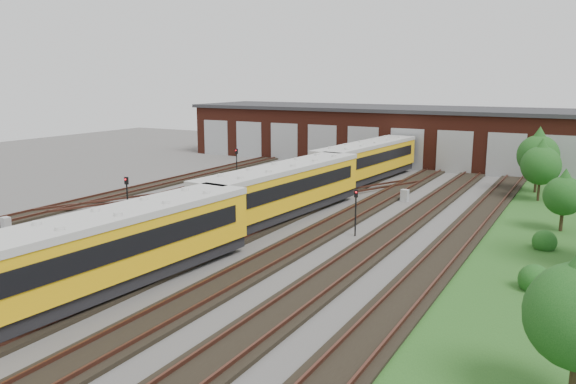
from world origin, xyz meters
The scene contains 20 objects.
ground centered at (0.00, 0.00, 0.00)m, with size 120.00×120.00×0.00m, color #4D4B47.
track_network centered at (-0.17, 0.59, 0.11)m, with size 30.40×70.00×0.33m.
maintenance_shed centered at (-0.01, 39.97, 3.20)m, with size 51.00×12.50×6.35m.
grass_verge centered at (19.00, 10.00, 0.03)m, with size 8.00×55.00×0.05m, color #204918.
metro_train centered at (2.00, 9.04, 2.07)m, with size 4.27×48.62×3.40m.
signal_mast_0 centered at (-5.90, 2.14, 2.10)m, with size 0.25×0.24×3.31m.
signal_mast_1 centered at (-8.36, 18.53, 2.06)m, with size 0.24×0.23×3.25m.
signal_mast_2 centered at (0.22, 13.80, 1.83)m, with size 0.24×0.23×2.85m.
signal_mast_3 centered at (8.12, 7.20, 1.88)m, with size 0.28×0.26×2.94m.
relay_cabinet_0 centered at (-11.89, -2.56, 0.46)m, with size 0.55×0.46×0.92m, color #B0B3B6.
relay_cabinet_1 centered at (-5.41, 16.67, 0.57)m, with size 0.68×0.57×1.14m, color #B0B3B6.
relay_cabinet_2 centered at (-0.82, 8.83, 0.49)m, with size 0.59×0.49×0.98m, color #B0B3B6.
relay_cabinet_3 centered at (2.14, 15.38, 0.45)m, with size 0.54×0.45×0.90m, color #B0B3B6.
relay_cabinet_4 centered at (7.73, 18.49, 0.48)m, with size 0.57×0.48×0.95m, color #B0B3B6.
tree_0 centered at (16.46, 27.17, 3.65)m, with size 3.43×3.43×5.68m.
tree_1 centered at (17.02, 23.65, 3.25)m, with size 3.05×3.05×5.06m.
tree_3 centered at (19.22, 14.49, 2.64)m, with size 2.48×2.48×4.11m.
bush_0 centered at (18.82, 2.69, 0.73)m, with size 1.46×1.46×1.46m, color #134213.
bush_1 centered at (18.65, 9.78, 0.68)m, with size 1.35×1.35×1.35m, color #134213.
bush_2 centered at (18.75, 29.54, 0.74)m, with size 1.48×1.48×1.48m, color #134213.
Camera 1 is at (20.74, -24.20, 9.59)m, focal length 35.00 mm.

